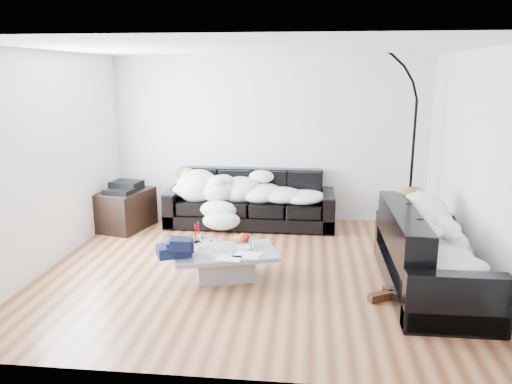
# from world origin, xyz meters

# --- Properties ---
(ground) EXTENTS (5.00, 5.00, 0.00)m
(ground) POSITION_xyz_m (0.00, 0.00, 0.00)
(ground) COLOR brown
(ground) RESTS_ON ground
(wall_back) EXTENTS (5.00, 0.02, 2.60)m
(wall_back) POSITION_xyz_m (0.00, 2.25, 1.30)
(wall_back) COLOR silver
(wall_back) RESTS_ON ground
(wall_left) EXTENTS (0.02, 4.50, 2.60)m
(wall_left) POSITION_xyz_m (-2.50, 0.00, 1.30)
(wall_left) COLOR silver
(wall_left) RESTS_ON ground
(wall_right) EXTENTS (0.02, 4.50, 2.60)m
(wall_right) POSITION_xyz_m (2.50, 0.00, 1.30)
(wall_right) COLOR silver
(wall_right) RESTS_ON ground
(ceiling) EXTENTS (5.00, 5.00, 0.00)m
(ceiling) POSITION_xyz_m (0.00, 0.00, 2.60)
(ceiling) COLOR white
(ceiling) RESTS_ON ground
(sofa_back) EXTENTS (2.59, 0.90, 0.85)m
(sofa_back) POSITION_xyz_m (-0.25, 1.80, 0.42)
(sofa_back) COLOR black
(sofa_back) RESTS_ON ground
(sofa_right) EXTENTS (0.94, 2.20, 0.89)m
(sofa_right) POSITION_xyz_m (2.01, -0.33, 0.45)
(sofa_right) COLOR black
(sofa_right) RESTS_ON ground
(sleeper_back) EXTENTS (2.19, 0.76, 0.44)m
(sleeper_back) POSITION_xyz_m (-0.25, 1.75, 0.64)
(sleeper_back) COLOR white
(sleeper_back) RESTS_ON sofa_back
(sleeper_right) EXTENTS (0.80, 1.88, 0.46)m
(sleeper_right) POSITION_xyz_m (2.01, -0.33, 0.65)
(sleeper_right) COLOR white
(sleeper_right) RESTS_ON sofa_right
(teal_cushion) EXTENTS (0.42, 0.38, 0.20)m
(teal_cushion) POSITION_xyz_m (1.95, 0.35, 0.72)
(teal_cushion) COLOR #094243
(teal_cushion) RESTS_ON sofa_right
(coffee_table) EXTENTS (1.31, 0.98, 0.34)m
(coffee_table) POSITION_xyz_m (-0.29, -0.31, 0.17)
(coffee_table) COLOR #939699
(coffee_table) RESTS_ON ground
(fruit_bowl) EXTENTS (0.27, 0.27, 0.15)m
(fruit_bowl) POSITION_xyz_m (-0.11, -0.13, 0.41)
(fruit_bowl) COLOR white
(fruit_bowl) RESTS_ON coffee_table
(wine_glass_a) EXTENTS (0.08, 0.08, 0.17)m
(wine_glass_a) POSITION_xyz_m (-0.50, -0.22, 0.42)
(wine_glass_a) COLOR white
(wine_glass_a) RESTS_ON coffee_table
(wine_glass_b) EXTENTS (0.09, 0.09, 0.18)m
(wine_glass_b) POSITION_xyz_m (-0.58, -0.26, 0.43)
(wine_glass_b) COLOR white
(wine_glass_b) RESTS_ON coffee_table
(wine_glass_c) EXTENTS (0.09, 0.09, 0.17)m
(wine_glass_c) POSITION_xyz_m (-0.44, -0.31, 0.43)
(wine_glass_c) COLOR white
(wine_glass_c) RESTS_ON coffee_table
(candle_left) EXTENTS (0.05, 0.05, 0.23)m
(candle_left) POSITION_xyz_m (-0.69, -0.07, 0.46)
(candle_left) COLOR maroon
(candle_left) RESTS_ON coffee_table
(candle_right) EXTENTS (0.05, 0.05, 0.25)m
(candle_right) POSITION_xyz_m (-0.67, -0.02, 0.46)
(candle_right) COLOR maroon
(candle_right) RESTS_ON coffee_table
(newspaper_a) EXTENTS (0.34, 0.29, 0.01)m
(newspaper_a) POSITION_xyz_m (-0.02, -0.42, 0.35)
(newspaper_a) COLOR silver
(newspaper_a) RESTS_ON coffee_table
(newspaper_b) EXTENTS (0.28, 0.21, 0.01)m
(newspaper_b) POSITION_xyz_m (-0.21, -0.55, 0.35)
(newspaper_b) COLOR silver
(newspaper_b) RESTS_ON coffee_table
(navy_jacket) EXTENTS (0.47, 0.43, 0.19)m
(navy_jacket) POSITION_xyz_m (-0.80, -0.56, 0.51)
(navy_jacket) COLOR black
(navy_jacket) RESTS_ON coffee_table
(shoes) EXTENTS (0.49, 0.42, 0.10)m
(shoes) POSITION_xyz_m (1.50, -0.65, 0.05)
(shoes) COLOR #472311
(shoes) RESTS_ON ground
(av_cabinet) EXTENTS (0.79, 0.98, 0.59)m
(av_cabinet) POSITION_xyz_m (-2.14, 1.44, 0.30)
(av_cabinet) COLOR black
(av_cabinet) RESTS_ON ground
(stereo) EXTENTS (0.49, 0.41, 0.13)m
(stereo) POSITION_xyz_m (-2.14, 1.44, 0.66)
(stereo) COLOR black
(stereo) RESTS_ON av_cabinet
(floor_lamp) EXTENTS (0.94, 0.55, 2.43)m
(floor_lamp) POSITION_xyz_m (2.09, 1.45, 1.21)
(floor_lamp) COLOR black
(floor_lamp) RESTS_ON ground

